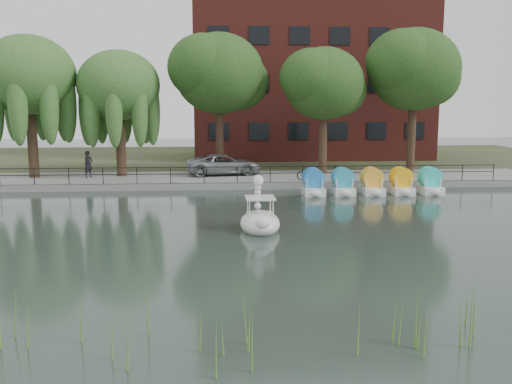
{
  "coord_description": "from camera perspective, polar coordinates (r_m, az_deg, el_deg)",
  "views": [
    {
      "loc": [
        -1.22,
        -20.91,
        5.33
      ],
      "look_at": [
        0.5,
        4.0,
        1.3
      ],
      "focal_mm": 40.0,
      "sensor_mm": 36.0,
      "label": 1
    }
  ],
  "objects": [
    {
      "name": "minivan",
      "position": [
        38.12,
        -3.23,
        2.92
      ],
      "size": [
        3.47,
        6.02,
        1.58
      ],
      "primitive_type": "imported",
      "rotation": [
        0.0,
        0.0,
        1.73
      ],
      "color": "gray",
      "rests_on": "promenade"
    },
    {
      "name": "kerb",
      "position": [
        34.37,
        -1.87,
        0.58
      ],
      "size": [
        40.0,
        0.25,
        0.4
      ],
      "primitive_type": "cube",
      "color": "gray",
      "rests_on": "ground_plane"
    },
    {
      "name": "willow_mid",
      "position": [
        38.44,
        -13.57,
        10.29
      ],
      "size": [
        5.32,
        5.32,
        8.15
      ],
      "color": "#473323",
      "rests_on": "promenade"
    },
    {
      "name": "broadleaf_right",
      "position": [
        39.1,
        6.81,
        10.66
      ],
      "size": [
        5.4,
        5.4,
        8.32
      ],
      "color": "#473323",
      "rests_on": "promenade"
    },
    {
      "name": "pedal_boat_row",
      "position": [
        33.26,
        11.53,
        0.82
      ],
      "size": [
        7.95,
        1.7,
        1.4
      ],
      "color": "white",
      "rests_on": "ground_plane"
    },
    {
      "name": "broadleaf_center",
      "position": [
        38.95,
        -3.7,
        11.7
      ],
      "size": [
        6.0,
        6.0,
        9.25
      ],
      "color": "#473323",
      "rests_on": "promenade"
    },
    {
      "name": "reed_bank",
      "position": [
        12.77,
        11.24,
        -12.77
      ],
      "size": [
        24.0,
        2.4,
        1.2
      ],
      "color": "#669938",
      "rests_on": "ground_plane"
    },
    {
      "name": "apartment_building",
      "position": [
        51.7,
        5.36,
        13.6
      ],
      "size": [
        20.0,
        10.07,
        18.0
      ],
      "color": "#4C1E16",
      "rests_on": "land_strip"
    },
    {
      "name": "ground_plane",
      "position": [
        21.61,
        -0.59,
        -5.11
      ],
      "size": [
        120.0,
        120.0,
        0.0
      ],
      "primitive_type": "plane",
      "color": "#384A40"
    },
    {
      "name": "swan_boat",
      "position": [
        23.63,
        0.39,
        -2.67
      ],
      "size": [
        1.67,
        2.72,
        2.2
      ],
      "rotation": [
        0.0,
        0.0,
        0.01
      ],
      "color": "white",
      "rests_on": "ground_plane"
    },
    {
      "name": "land_strip",
      "position": [
        51.18,
        -2.57,
        3.39
      ],
      "size": [
        60.0,
        22.0,
        0.36
      ],
      "primitive_type": "cube",
      "color": "#47512D",
      "rests_on": "ground_plane"
    },
    {
      "name": "bicycle",
      "position": [
        35.77,
        5.43,
        2.01
      ],
      "size": [
        0.87,
        1.79,
        1.0
      ],
      "primitive_type": "imported",
      "rotation": [
        0.0,
        0.0,
        1.73
      ],
      "color": "gray",
      "rests_on": "promenade"
    },
    {
      "name": "broadleaf_far",
      "position": [
        41.78,
        15.56,
        11.68
      ],
      "size": [
        6.3,
        6.3,
        9.71
      ],
      "color": "#473323",
      "rests_on": "promenade"
    },
    {
      "name": "promenade",
      "position": [
        37.29,
        -2.04,
        1.26
      ],
      "size": [
        40.0,
        6.0,
        0.4
      ],
      "primitive_type": "cube",
      "color": "gray",
      "rests_on": "ground_plane"
    },
    {
      "name": "willow_left",
      "position": [
        39.25,
        -21.81,
        10.78
      ],
      "size": [
        5.88,
        5.88,
        9.01
      ],
      "color": "#473323",
      "rests_on": "promenade"
    },
    {
      "name": "pedestrian",
      "position": [
        38.18,
        -16.43,
        2.87
      ],
      "size": [
        0.83,
        0.86,
        1.98
      ],
      "primitive_type": "imported",
      "rotation": [
        0.0,
        0.0,
        0.88
      ],
      "color": "black",
      "rests_on": "promenade"
    },
    {
      "name": "railing",
      "position": [
        34.44,
        -1.89,
        2.18
      ],
      "size": [
        32.0,
        0.05,
        1.0
      ],
      "color": "black",
      "rests_on": "promenade"
    }
  ]
}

